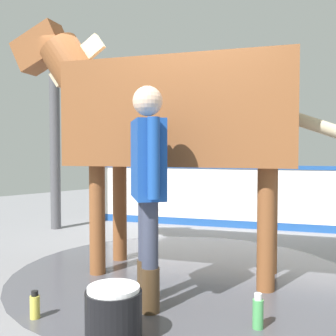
{
  "coord_description": "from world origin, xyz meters",
  "views": [
    {
      "loc": [
        -3.46,
        -2.76,
        1.26
      ],
      "look_at": [
        -0.81,
        -0.27,
        1.1
      ],
      "focal_mm": 43.02,
      "sensor_mm": 36.0,
      "label": 1
    }
  ],
  "objects": [
    {
      "name": "ground_plane",
      "position": [
        0.0,
        0.0,
        -0.01
      ],
      "size": [
        16.0,
        16.0,
        0.02
      ],
      "primitive_type": "cube",
      "color": "gray"
    },
    {
      "name": "wet_patch",
      "position": [
        -0.38,
        -0.08,
        0.0
      ],
      "size": [
        3.48,
        3.48,
        0.0
      ],
      "primitive_type": "cylinder",
      "color": "#4C4C54",
      "rests_on": "ground"
    },
    {
      "name": "barrier_wall",
      "position": [
        1.95,
        1.05,
        0.47
      ],
      "size": [
        1.95,
        3.89,
        1.02
      ],
      "color": "white",
      "rests_on": "ground"
    },
    {
      "name": "roof_post_near",
      "position": [
        -0.02,
        2.95,
        1.33
      ],
      "size": [
        0.16,
        0.16,
        2.66
      ],
      "primitive_type": "cylinder",
      "color": "#4C4C51",
      "rests_on": "ground"
    },
    {
      "name": "horse",
      "position": [
        -0.43,
        0.02,
        1.61
      ],
      "size": [
        1.93,
        3.26,
        2.68
      ],
      "rotation": [
        0.0,
        0.0,
        2.02
      ],
      "color": "brown",
      "rests_on": "ground"
    },
    {
      "name": "handler",
      "position": [
        -1.24,
        -0.45,
        1.03
      ],
      "size": [
        0.48,
        0.59,
        1.77
      ],
      "rotation": [
        0.0,
        0.0,
        5.66
      ],
      "color": "#47331E",
      "rests_on": "ground"
    },
    {
      "name": "wash_bucket",
      "position": [
        -1.81,
        -0.72,
        0.18
      ],
      "size": [
        0.38,
        0.38,
        0.37
      ],
      "color": "black",
      "rests_on": "ground"
    },
    {
      "name": "bottle_shampoo",
      "position": [
        -1.98,
        -0.0,
        0.1
      ],
      "size": [
        0.07,
        0.07,
        0.21
      ],
      "color": "#D8CC4C",
      "rests_on": "ground"
    },
    {
      "name": "bottle_spray",
      "position": [
        -0.99,
        -1.31,
        0.12
      ],
      "size": [
        0.08,
        0.08,
        0.25
      ],
      "color": "#4CA559",
      "rests_on": "ground"
    }
  ]
}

